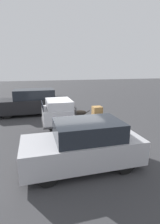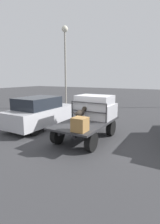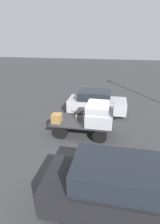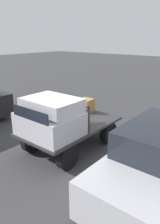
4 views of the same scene
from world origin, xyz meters
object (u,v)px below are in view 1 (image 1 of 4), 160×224
(cargo_crate, at_px, (97,111))
(parked_sedan, at_px, (84,145))
(dog, at_px, (79,113))
(flatbed_truck, at_px, (76,124))
(parked_pickup_far, at_px, (32,102))

(cargo_crate, bearing_deg, parked_sedan, 62.93)
(dog, bearing_deg, flatbed_truck, -50.74)
(flatbed_truck, xyz_separation_m, parked_sedan, (0.48, 3.21, 0.27))
(flatbed_truck, relative_size, cargo_crate, 6.78)
(cargo_crate, bearing_deg, dog, 28.31)
(flatbed_truck, relative_size, parked_sedan, 0.83)
(cargo_crate, xyz_separation_m, parked_pickup_far, (3.67, -4.35, -0.14))
(parked_pickup_far, bearing_deg, parked_sedan, 103.09)
(dog, bearing_deg, parked_pickup_far, -52.83)
(flatbed_truck, height_order, parked_sedan, parked_sedan)
(flatbed_truck, xyz_separation_m, cargo_crate, (-1.41, -0.48, 0.50))
(parked_sedan, bearing_deg, flatbed_truck, -96.92)
(flatbed_truck, distance_m, parked_sedan, 3.26)
(dog, relative_size, parked_pickup_far, 0.21)
(dog, xyz_separation_m, parked_pickup_far, (2.37, -5.05, -0.29))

